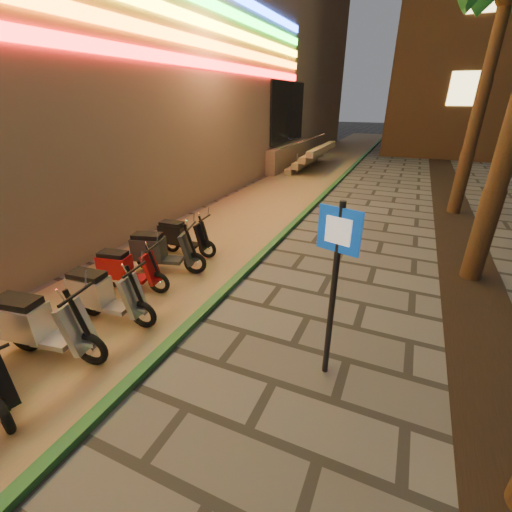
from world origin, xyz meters
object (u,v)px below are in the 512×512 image
at_px(scooter_6, 38,325).
at_px(scooter_9, 160,251).
at_px(scooter_10, 181,236).
at_px(scooter_8, 125,269).
at_px(scooter_7, 102,294).
at_px(pedestrian_sign, 335,270).

distance_m(scooter_6, scooter_9, 2.92).
distance_m(scooter_6, scooter_10, 3.90).
bearing_deg(scooter_10, scooter_6, -89.63).
xyz_separation_m(scooter_6, scooter_8, (-0.28, 2.01, -0.08)).
distance_m(scooter_7, scooter_9, 1.88).
distance_m(scooter_7, scooter_8, 1.04).
bearing_deg(pedestrian_sign, scooter_9, 174.85).
relative_size(scooter_6, scooter_10, 1.17).
xyz_separation_m(scooter_8, scooter_10, (-0.02, 1.88, 0.01)).
height_order(scooter_7, scooter_10, scooter_7).
bearing_deg(pedestrian_sign, scooter_8, -172.98).
bearing_deg(scooter_9, pedestrian_sign, -36.93).
height_order(scooter_6, scooter_8, scooter_6).
bearing_deg(pedestrian_sign, scooter_10, 164.72).
height_order(pedestrian_sign, scooter_9, pedestrian_sign).
distance_m(pedestrian_sign, scooter_6, 4.25).
distance_m(scooter_8, scooter_10, 1.88).
relative_size(scooter_8, scooter_10, 0.99).
relative_size(scooter_6, scooter_8, 1.18).
bearing_deg(pedestrian_sign, scooter_7, -159.47).
bearing_deg(scooter_9, scooter_8, -114.22).
height_order(scooter_8, scooter_9, scooter_9).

